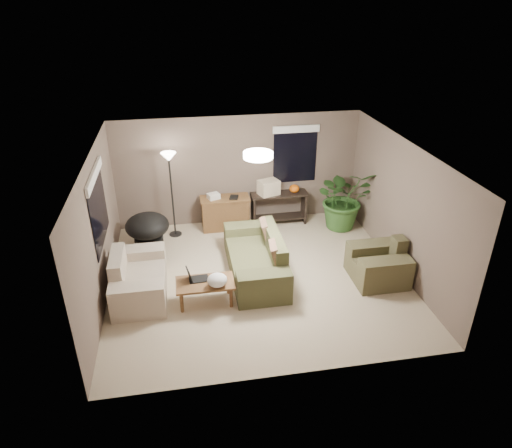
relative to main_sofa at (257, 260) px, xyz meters
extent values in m
plane|color=#BCAF8C|center=(-0.02, -0.16, -0.29)|extent=(5.50, 5.50, 0.00)
plane|color=white|center=(-0.02, -0.16, 2.21)|extent=(5.50, 5.50, 0.00)
plane|color=brown|center=(-0.02, 2.34, 0.96)|extent=(5.50, 0.00, 5.50)
plane|color=brown|center=(-0.02, -2.66, 0.96)|extent=(5.50, 0.00, 5.50)
plane|color=brown|center=(-2.77, -0.16, 0.96)|extent=(0.00, 5.00, 5.00)
plane|color=brown|center=(2.73, -0.16, 0.96)|extent=(0.00, 5.00, 5.00)
cube|color=brown|center=(-0.04, 0.00, -0.08)|extent=(0.95, 1.48, 0.42)
cube|color=#4B4D2E|center=(0.32, 0.00, 0.34)|extent=(0.22, 1.48, 0.43)
cube|color=#45462A|center=(-0.04, -0.92, 0.01)|extent=(0.95, 0.36, 0.60)
cube|color=brown|center=(-0.04, 0.92, 0.01)|extent=(0.95, 0.36, 0.60)
cube|color=#8C7251|center=(0.26, -0.45, 0.36)|extent=(0.28, 0.47, 0.47)
cube|color=#8C7251|center=(0.26, 0.45, 0.36)|extent=(0.26, 0.46, 0.47)
cube|color=beige|center=(-2.18, -0.30, -0.08)|extent=(0.90, 0.88, 0.42)
cube|color=beige|center=(-2.52, -0.30, 0.34)|extent=(0.22, 0.88, 0.43)
cube|color=beige|center=(-2.18, -0.92, 0.01)|extent=(0.90, 0.36, 0.60)
cube|color=beige|center=(-2.18, 0.32, 0.01)|extent=(0.90, 0.36, 0.60)
cube|color=brown|center=(2.19, -0.57, -0.08)|extent=(0.95, 0.28, 0.42)
cube|color=#4A462C|center=(2.56, -0.57, 0.34)|extent=(0.22, 0.28, 0.43)
cube|color=brown|center=(2.19, -0.89, 0.01)|extent=(0.95, 0.36, 0.60)
cube|color=#4E4A2F|center=(2.19, -0.25, 0.01)|extent=(0.95, 0.36, 0.60)
cube|color=brown|center=(-1.05, -0.75, 0.11)|extent=(1.00, 0.55, 0.04)
cylinder|color=brown|center=(-1.47, -0.95, -0.10)|extent=(0.06, 0.06, 0.38)
cylinder|color=brown|center=(-0.63, -0.95, -0.10)|extent=(0.06, 0.06, 0.38)
cylinder|color=brown|center=(-1.47, -0.55, -0.10)|extent=(0.06, 0.06, 0.38)
cylinder|color=brown|center=(-0.63, -0.55, -0.10)|extent=(0.06, 0.06, 0.38)
cube|color=black|center=(-1.15, -0.65, 0.13)|extent=(0.34, 0.25, 0.02)
cube|color=black|center=(-1.31, -0.65, 0.25)|extent=(0.11, 0.24, 0.22)
ellipsoid|color=white|center=(-0.85, -0.90, 0.24)|extent=(0.43, 0.42, 0.24)
cube|color=brown|center=(-0.39, 2.00, 0.06)|extent=(1.05, 0.45, 0.71)
cube|color=brown|center=(-0.39, 2.00, 0.44)|extent=(1.10, 0.50, 0.04)
cube|color=silver|center=(-0.64, 2.00, 0.52)|extent=(0.31, 0.28, 0.12)
cube|color=black|center=(-0.19, 1.95, 0.48)|extent=(0.23, 0.26, 0.04)
cube|color=black|center=(0.87, 2.03, 0.44)|extent=(1.30, 0.40, 0.04)
cube|color=black|center=(0.27, 2.03, 0.06)|extent=(0.05, 0.38, 0.71)
cube|color=black|center=(1.47, 2.03, 0.06)|extent=(0.05, 0.38, 0.71)
cube|color=black|center=(0.87, 2.03, -0.14)|extent=(1.25, 0.36, 0.03)
ellipsoid|color=orange|center=(1.22, 2.03, 0.55)|extent=(0.27, 0.27, 0.19)
cube|color=beige|center=(0.62, 2.03, 0.62)|extent=(0.53, 0.46, 0.33)
cylinder|color=black|center=(-2.08, 1.31, -0.14)|extent=(0.60, 0.60, 0.30)
ellipsoid|color=black|center=(-2.08, 1.31, 0.26)|extent=(1.13, 1.13, 0.50)
cylinder|color=black|center=(-1.53, 1.86, -0.28)|extent=(0.28, 0.28, 0.02)
cylinder|color=black|center=(-1.53, 1.86, 0.61)|extent=(0.04, 0.04, 1.78)
cone|color=white|center=(-1.53, 1.86, 1.53)|extent=(0.32, 0.32, 0.18)
cylinder|color=white|center=(-0.02, -0.16, 2.15)|extent=(0.50, 0.50, 0.10)
imported|color=#2D5923|center=(2.27, 1.59, 0.27)|extent=(1.30, 1.44, 1.12)
cube|color=tan|center=(2.21, -0.03, -0.28)|extent=(0.32, 0.32, 0.03)
cylinder|color=tan|center=(2.21, -0.03, -0.04)|extent=(0.12, 0.12, 0.44)
cube|color=tan|center=(2.21, -0.03, 0.19)|extent=(0.22, 0.22, 0.03)
cube|color=black|center=(-2.75, 0.14, 1.26)|extent=(0.01, 1.50, 1.30)
cube|color=white|center=(-2.73, 0.14, 1.86)|extent=(0.05, 1.56, 0.16)
cube|color=black|center=(1.28, 2.33, 1.26)|extent=(1.00, 0.01, 1.30)
cube|color=white|center=(1.28, 2.31, 1.86)|extent=(1.06, 0.05, 0.16)
camera|label=1|loc=(-1.30, -7.31, 4.59)|focal=32.00mm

